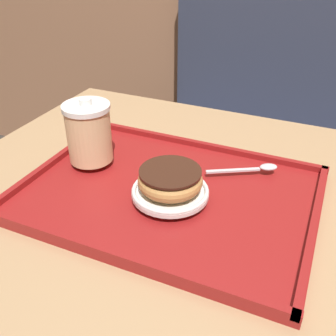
# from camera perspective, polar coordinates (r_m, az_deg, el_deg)

# --- Properties ---
(booth_bench) EXTENTS (1.39, 0.44, 1.00)m
(booth_bench) POSITION_cam_1_polar(r_m,az_deg,el_deg) (1.68, 22.14, -1.19)
(booth_bench) COLOR #33384C
(booth_bench) RESTS_ON ground_plane
(cafe_table) EXTENTS (0.93, 0.81, 0.73)m
(cafe_table) POSITION_cam_1_polar(r_m,az_deg,el_deg) (0.87, 0.95, -12.29)
(cafe_table) COLOR tan
(cafe_table) RESTS_ON ground_plane
(serving_tray) EXTENTS (0.53, 0.39, 0.02)m
(serving_tray) POSITION_cam_1_polar(r_m,az_deg,el_deg) (0.74, -0.00, -3.76)
(serving_tray) COLOR maroon
(serving_tray) RESTS_ON cafe_table
(coffee_cup_front) EXTENTS (0.09, 0.09, 0.13)m
(coffee_cup_front) POSITION_cam_1_polar(r_m,az_deg,el_deg) (0.80, -11.31, 5.21)
(coffee_cup_front) COLOR #E0B784
(coffee_cup_front) RESTS_ON serving_tray
(plate_with_chocolate_donut) EXTENTS (0.14, 0.14, 0.01)m
(plate_with_chocolate_donut) POSITION_cam_1_polar(r_m,az_deg,el_deg) (0.70, 0.32, -3.42)
(plate_with_chocolate_donut) COLOR white
(plate_with_chocolate_donut) RESTS_ON serving_tray
(donut_chocolate_glazed) EXTENTS (0.11, 0.11, 0.04)m
(donut_chocolate_glazed) POSITION_cam_1_polar(r_m,az_deg,el_deg) (0.69, 0.33, -1.67)
(donut_chocolate_glazed) COLOR tan
(donut_chocolate_glazed) RESTS_ON plate_with_chocolate_donut
(spoon) EXTENTS (0.13, 0.08, 0.01)m
(spoon) POSITION_cam_1_polar(r_m,az_deg,el_deg) (0.79, 12.98, 0.00)
(spoon) COLOR silver
(spoon) RESTS_ON serving_tray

